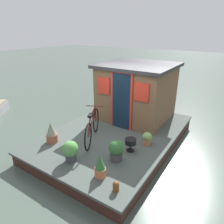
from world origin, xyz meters
TOP-DOWN VIEW (x-y plane):
  - ground_plane at (0.00, 0.00)m, footprint 60.00×60.00m
  - houseboat_deck at (0.00, 0.00)m, footprint 4.85×3.29m
  - houseboat_cabin at (1.31, 0.00)m, footprint 2.19×2.30m
  - bicycle at (-0.75, 0.28)m, footprint 1.55×0.80m
  - potted_plant_thyme at (-1.20, -0.77)m, footprint 0.35×0.35m
  - potted_plant_geranium at (-1.81, 0.09)m, footprint 0.37×0.37m
  - potted_plant_mint at (-1.88, -0.80)m, footprint 0.24×0.24m
  - potted_plant_lavender at (-0.18, -1.09)m, footprint 0.25×0.25m
  - potted_plant_ivy at (-1.46, 1.12)m, footprint 0.30×0.30m
  - charcoal_grill at (-0.69, -0.87)m, footprint 0.28×0.28m
  - mooring_bollard at (-2.05, -1.30)m, footprint 0.13×0.13m

SIDE VIEW (x-z plane):
  - ground_plane at x=0.00m, z-range 0.00..0.00m
  - houseboat_deck at x=0.00m, z-range 0.00..0.39m
  - mooring_bollard at x=-2.05m, z-range 0.39..0.60m
  - potted_plant_lavender at x=-0.18m, z-range 0.40..0.76m
  - potted_plant_mint at x=-1.88m, z-range 0.37..0.88m
  - charcoal_grill at x=-0.69m, z-range 0.46..0.80m
  - potted_plant_thyme at x=-1.20m, z-range 0.40..0.91m
  - potted_plant_ivy at x=-1.46m, z-range 0.37..0.94m
  - potted_plant_geranium at x=-1.81m, z-range 0.41..0.92m
  - bicycle at x=-0.75m, z-range 0.35..1.20m
  - houseboat_cabin at x=1.31m, z-range 0.39..2.23m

